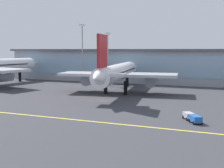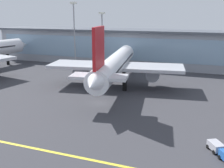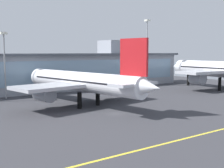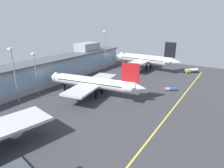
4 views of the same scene
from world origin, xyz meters
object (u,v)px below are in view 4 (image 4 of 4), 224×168
object	(u,v)px
airliner_far_right	(145,59)
baggage_tug_near	(171,89)
airliner_near_right	(93,83)
apron_light_mast_east	(35,67)
apron_light_mast_west	(14,68)
fuel_tanker_truck	(191,70)
apron_light_mast_centre	(105,45)

from	to	relation	value
airliner_far_right	baggage_tug_near	xyz separation A→B (m)	(-32.71, -28.29, -6.55)
baggage_tug_near	airliner_near_right	bearing A→B (deg)	-168.73
airliner_near_right	apron_light_mast_east	size ratio (longest dim) A/B	2.54
airliner_near_right	apron_light_mast_east	bearing A→B (deg)	20.58
airliner_far_right	baggage_tug_near	world-z (taller)	airliner_far_right
baggage_tug_near	apron_light_mast_east	world-z (taller)	apron_light_mast_east
apron_light_mast_west	apron_light_mast_east	size ratio (longest dim) A/B	1.18
fuel_tanker_truck	baggage_tug_near	size ratio (longest dim) A/B	1.48
airliner_far_right	apron_light_mast_centre	bearing A→B (deg)	35.69
apron_light_mast_centre	apron_light_mast_east	distance (m)	56.10
baggage_tug_near	apron_light_mast_centre	world-z (taller)	apron_light_mast_centre
baggage_tug_near	apron_light_mast_centre	bearing A→B (deg)	130.70
apron_light_mast_centre	fuel_tanker_truck	bearing A→B (deg)	-65.15
airliner_far_right	baggage_tug_near	distance (m)	43.74
apron_light_mast_centre	apron_light_mast_east	world-z (taller)	apron_light_mast_centre
airliner_near_right	baggage_tug_near	size ratio (longest dim) A/B	8.90
apron_light_mast_centre	apron_light_mast_east	size ratio (longest dim) A/B	1.36
airliner_far_right	apron_light_mast_west	distance (m)	85.22
fuel_tanker_truck	airliner_far_right	bearing A→B (deg)	-30.22
airliner_near_right	apron_light_mast_centre	world-z (taller)	apron_light_mast_centre
baggage_tug_near	apron_light_mast_west	bearing A→B (deg)	-166.42
apron_light_mast_west	apron_light_mast_centre	xyz separation A→B (m)	(66.48, 0.86, 1.98)
fuel_tanker_truck	baggage_tug_near	world-z (taller)	fuel_tanker_truck
apron_light_mast_west	apron_light_mast_east	xyz separation A→B (m)	(10.52, 0.74, -1.93)
baggage_tug_near	apron_light_mast_centre	xyz separation A→B (m)	(17.28, 51.32, 16.31)
baggage_tug_near	apron_light_mast_west	distance (m)	71.92
apron_light_mast_centre	apron_light_mast_east	bearing A→B (deg)	-179.88
fuel_tanker_truck	apron_light_mast_centre	xyz separation A→B (m)	(-24.34, 52.55, 15.59)
airliner_far_right	apron_light_mast_centre	world-z (taller)	apron_light_mast_centre
apron_light_mast_west	apron_light_mast_east	distance (m)	10.72
airliner_far_right	apron_light_mast_east	xyz separation A→B (m)	(-71.40, 22.91, 5.85)
apron_light_mast_west	apron_light_mast_centre	world-z (taller)	apron_light_mast_centre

